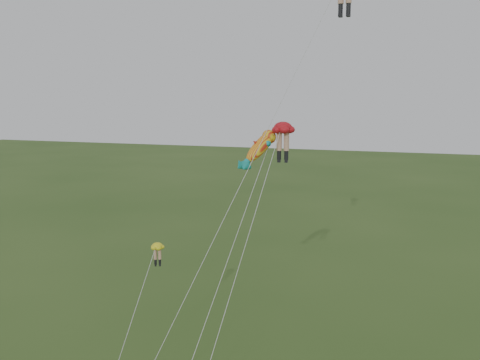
% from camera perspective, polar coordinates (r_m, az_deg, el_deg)
% --- Properties ---
extents(legs_kite_red_mid, '(3.44, 10.11, 15.91)m').
position_cam_1_polar(legs_kite_red_mid, '(31.26, 4.45, 4.77)').
color(legs_kite_red_mid, red).
rests_on(legs_kite_red_mid, ground).
extents(legs_kite_yellow, '(1.22, 8.07, 8.13)m').
position_cam_1_polar(legs_kite_yellow, '(34.62, -9.09, -7.97)').
color(legs_kite_yellow, yellow).
rests_on(legs_kite_yellow, ground).
extents(fish_kite, '(3.74, 10.01, 15.65)m').
position_cam_1_polar(fish_kite, '(31.25, 2.14, 3.42)').
color(fish_kite, yellow).
rests_on(fish_kite, ground).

